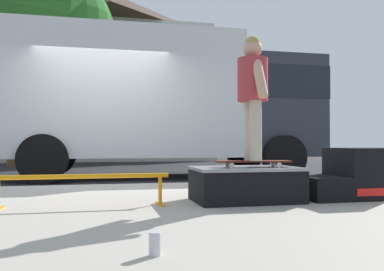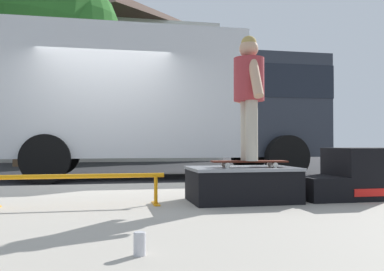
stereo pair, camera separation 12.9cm
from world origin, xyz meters
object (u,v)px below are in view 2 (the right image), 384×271
(kicker_ramp, at_px, (342,178))
(soda_can, at_px, (140,244))
(skateboard, at_px, (249,162))
(grind_rail, at_px, (78,182))
(box_truck, at_px, (166,100))
(skater_kid, at_px, (249,87))
(street_tree_main, at_px, (33,14))
(skate_box, at_px, (242,183))

(kicker_ramp, height_order, soda_can, kicker_ramp)
(skateboard, bearing_deg, grind_rail, 178.98)
(skateboard, xyz_separation_m, box_truck, (-0.19, 4.94, 1.17))
(skater_kid, bearing_deg, soda_can, -124.74)
(street_tree_main, bearing_deg, skater_kid, -68.82)
(grind_rail, relative_size, soda_can, 13.14)
(grind_rail, distance_m, skateboard, 1.72)
(skater_kid, bearing_deg, skateboard, 104.04)
(grind_rail, xyz_separation_m, soda_can, (0.45, -1.85, -0.18))
(skate_box, bearing_deg, grind_rail, -179.39)
(soda_can, bearing_deg, grind_rail, 103.80)
(box_truck, bearing_deg, skater_kid, -87.80)
(skate_box, xyz_separation_m, skateboard, (0.06, -0.05, 0.22))
(street_tree_main, bearing_deg, kicker_ramp, -63.55)
(skateboard, bearing_deg, kicker_ramp, 2.54)
(skateboard, distance_m, street_tree_main, 11.67)
(soda_can, bearing_deg, street_tree_main, 102.52)
(grind_rail, relative_size, street_tree_main, 0.21)
(skater_kid, bearing_deg, street_tree_main, 111.18)
(skate_box, distance_m, skater_kid, 1.00)
(skateboard, height_order, box_truck, box_truck)
(kicker_ramp, relative_size, box_truck, 0.12)
(grind_rail, bearing_deg, skate_box, 0.61)
(skater_kid, bearing_deg, grind_rail, 178.98)
(skate_box, distance_m, soda_can, 2.22)
(grind_rail, bearing_deg, kicker_ramp, 0.36)
(skateboard, distance_m, skater_kid, 0.78)
(skate_box, relative_size, street_tree_main, 0.14)
(soda_can, bearing_deg, skater_kid, 55.26)
(soda_can, distance_m, box_truck, 7.01)
(skateboard, distance_m, soda_can, 2.24)
(kicker_ramp, xyz_separation_m, skateboard, (-1.08, -0.05, 0.18))
(kicker_ramp, bearing_deg, skateboard, -177.46)
(skater_kid, relative_size, soda_can, 10.33)
(soda_can, distance_m, street_tree_main, 13.08)
(soda_can, bearing_deg, kicker_ramp, 38.50)
(skate_box, height_order, street_tree_main, street_tree_main)
(skate_box, xyz_separation_m, box_truck, (-0.13, 4.89, 1.39))
(skate_box, xyz_separation_m, soda_can, (-1.20, -1.87, -0.13))
(skater_kid, relative_size, box_truck, 0.19)
(skate_box, bearing_deg, street_tree_main, 110.96)
(grind_rail, distance_m, skater_kid, 1.96)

